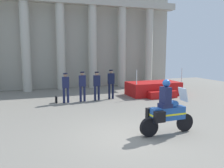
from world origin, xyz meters
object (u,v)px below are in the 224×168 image
at_px(officer_in_row_0, 66,85).
at_px(officer_in_row_3, 111,82).
at_px(reviewing_stand, 154,89).
at_px(officer_in_row_1, 82,84).
at_px(officer_in_row_2, 97,84).
at_px(motorcycle_with_rider, 166,111).
at_px(briefcase_on_ground, 56,100).

distance_m(officer_in_row_0, officer_in_row_3, 2.70).
height_order(reviewing_stand, officer_in_row_0, reviewing_stand).
distance_m(reviewing_stand, officer_in_row_0, 5.74).
distance_m(officer_in_row_1, officer_in_row_2, 0.86).
bearing_deg(reviewing_stand, officer_in_row_3, -175.50).
height_order(officer_in_row_2, motorcycle_with_rider, motorcycle_with_rider).
relative_size(officer_in_row_1, motorcycle_with_rider, 0.81).
bearing_deg(motorcycle_with_rider, officer_in_row_3, 85.98).
bearing_deg(officer_in_row_2, officer_in_row_0, 9.92).
distance_m(reviewing_stand, officer_in_row_2, 3.97).
relative_size(reviewing_stand, officer_in_row_2, 1.99).
relative_size(officer_in_row_2, officer_in_row_3, 0.95).
height_order(officer_in_row_3, motorcycle_with_rider, motorcycle_with_rider).
bearing_deg(briefcase_on_ground, motorcycle_with_rider, -64.63).
xyz_separation_m(officer_in_row_0, officer_in_row_1, (0.93, 0.02, 0.03)).
xyz_separation_m(officer_in_row_0, officer_in_row_3, (2.69, 0.19, 0.06)).
distance_m(officer_in_row_0, briefcase_on_ground, 0.96).
bearing_deg(motorcycle_with_rider, officer_in_row_2, 94.25).
bearing_deg(officer_in_row_0, briefcase_on_ground, -10.11).
bearing_deg(officer_in_row_1, officer_in_row_3, -167.56).
height_order(officer_in_row_0, motorcycle_with_rider, motorcycle_with_rider).
bearing_deg(officer_in_row_0, officer_in_row_1, -171.65).
distance_m(officer_in_row_2, briefcase_on_ground, 2.44).
relative_size(officer_in_row_0, briefcase_on_ground, 4.57).
bearing_deg(officer_in_row_3, reviewing_stand, -168.46).
distance_m(reviewing_stand, officer_in_row_3, 3.08).
height_order(officer_in_row_1, motorcycle_with_rider, motorcycle_with_rider).
bearing_deg(reviewing_stand, motorcycle_with_rider, -116.32).
bearing_deg(briefcase_on_ground, reviewing_stand, 2.45).
bearing_deg(reviewing_stand, officer_in_row_1, -175.16).
relative_size(officer_in_row_2, motorcycle_with_rider, 0.79).
bearing_deg(officer_in_row_2, briefcase_on_ground, 5.32).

